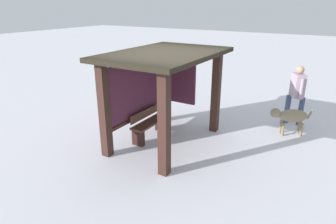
{
  "coord_description": "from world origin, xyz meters",
  "views": [
    {
      "loc": [
        -5.61,
        -3.48,
        3.22
      ],
      "look_at": [
        -0.4,
        -0.31,
        0.96
      ],
      "focal_mm": 31.52,
      "sensor_mm": 36.0,
      "label": 1
    }
  ],
  "objects": [
    {
      "name": "dog",
      "position": [
        2.0,
        -2.5,
        0.51
      ],
      "size": [
        0.64,
        0.97,
        0.72
      ],
      "color": "gray",
      "rests_on": "ground"
    },
    {
      "name": "person_walking",
      "position": [
        2.85,
        -2.47,
        0.97
      ],
      "size": [
        0.59,
        0.55,
        1.66
      ],
      "color": "#B9A3B5",
      "rests_on": "ground"
    },
    {
      "name": "ground_plane",
      "position": [
        0.0,
        0.0,
        0.0
      ],
      "size": [
        60.0,
        60.0,
        0.0
      ],
      "primitive_type": "plane",
      "color": "silver"
    },
    {
      "name": "bench_left_inside",
      "position": [
        0.0,
        0.48,
        0.34
      ],
      "size": [
        1.21,
        0.35,
        0.72
      ],
      "color": "brown",
      "rests_on": "ground"
    },
    {
      "name": "bus_shelter",
      "position": [
        0.09,
        0.17,
        1.65
      ],
      "size": [
        3.08,
        2.07,
        2.2
      ],
      "color": "#39211B",
      "rests_on": "ground"
    }
  ]
}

